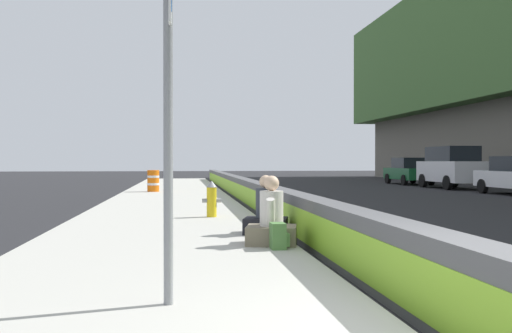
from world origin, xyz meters
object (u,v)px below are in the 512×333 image
at_px(seated_person_foreground, 272,223).
at_px(parked_car_midline, 451,167).
at_px(fire_hydrant, 212,198).
at_px(parked_car_far, 409,171).
at_px(route_sign_post, 169,85).
at_px(construction_barrel, 153,181).
at_px(backpack, 279,236).
at_px(seated_person_middle, 266,215).

bearing_deg(seated_person_foreground, parked_car_midline, -33.59).
relative_size(fire_hydrant, parked_car_far, 0.19).
xyz_separation_m(seated_person_foreground, parked_car_midline, (19.62, -13.03, 0.69)).
relative_size(route_sign_post, fire_hydrant, 4.09).
bearing_deg(construction_barrel, parked_car_midline, -77.66).
distance_m(backpack, parked_car_far, 28.75).
bearing_deg(seated_person_middle, seated_person_foreground, 175.35).
xyz_separation_m(route_sign_post, construction_barrel, (19.82, 1.11, -1.59)).
height_order(seated_person_middle, construction_barrel, seated_person_middle).
distance_m(seated_person_foreground, seated_person_middle, 1.36).
bearing_deg(parked_car_midline, seated_person_foreground, 146.41).
bearing_deg(backpack, seated_person_middle, -2.43).
bearing_deg(route_sign_post, seated_person_foreground, -23.37).
height_order(route_sign_post, seated_person_middle, route_sign_post).
distance_m(fire_hydrant, construction_barrel, 11.75).
relative_size(seated_person_foreground, parked_car_far, 0.25).
bearing_deg(backpack, fire_hydrant, 8.48).
height_order(seated_person_foreground, parked_car_midline, parked_car_midline).
xyz_separation_m(seated_person_middle, parked_car_midline, (18.27, -12.92, 0.70)).
bearing_deg(seated_person_middle, construction_barrel, 10.66).
xyz_separation_m(backpack, parked_car_far, (25.66, -12.96, 0.53)).
relative_size(backpack, construction_barrel, 0.42).
relative_size(seated_person_middle, parked_car_far, 0.24).
bearing_deg(parked_car_midline, fire_hydrant, 137.53).
distance_m(seated_person_middle, construction_barrel, 15.09).
xyz_separation_m(route_sign_post, fire_hydrant, (8.23, -0.85, -1.62)).
height_order(fire_hydrant, seated_person_foreground, seated_person_foreground).
distance_m(seated_person_middle, backpack, 1.84).
xyz_separation_m(seated_person_middle, construction_barrel, (14.83, 2.79, 0.14)).
bearing_deg(parked_car_midline, parked_car_far, 0.41).
relative_size(fire_hydrant, seated_person_middle, 0.81).
xyz_separation_m(construction_barrel, parked_car_far, (9.00, -15.67, 0.24)).
height_order(seated_person_middle, parked_car_far, parked_car_far).
distance_m(route_sign_post, construction_barrel, 19.92).
distance_m(backpack, parked_car_midline, 23.95).
distance_m(seated_person_foreground, parked_car_far, 28.34).
xyz_separation_m(seated_person_foreground, parked_car_far, (25.19, -12.99, 0.37)).
xyz_separation_m(fire_hydrant, construction_barrel, (11.59, 1.96, 0.03)).
relative_size(fire_hydrant, parked_car_midline, 0.18).
distance_m(seated_person_foreground, parked_car_midline, 23.56).
bearing_deg(fire_hydrant, parked_car_far, -33.66).
distance_m(seated_person_middle, parked_car_far, 27.09).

